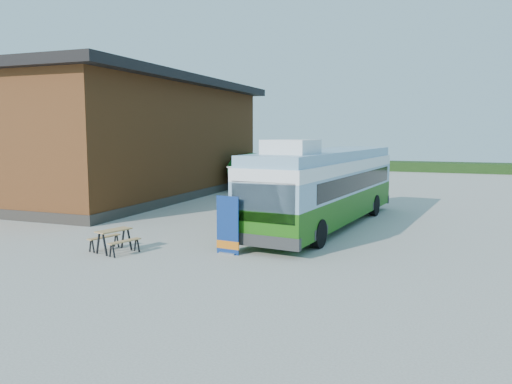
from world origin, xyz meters
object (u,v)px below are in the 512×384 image
at_px(bus, 326,185).
at_px(person_b, 301,209).
at_px(banner, 228,231).
at_px(slurry_tanker, 247,168).
at_px(picnic_table, 114,235).
at_px(person_a, 265,191).

height_order(bus, person_b, bus).
distance_m(banner, slurry_tanker, 20.37).
bearing_deg(person_b, slurry_tanker, -122.73).
height_order(picnic_table, person_b, person_b).
height_order(bus, banner, bus).
bearing_deg(person_a, picnic_table, -141.38).
distance_m(person_a, person_b, 5.53).
bearing_deg(banner, bus, 79.27).
relative_size(person_a, person_b, 1.17).
height_order(person_a, person_b, person_a).
relative_size(bus, person_a, 6.83).
bearing_deg(person_b, person_a, -117.01).
xyz_separation_m(person_b, slurry_tanker, (-7.89, 13.53, 0.65)).
height_order(person_a, slurry_tanker, slurry_tanker).
bearing_deg(person_a, bus, -86.34).
bearing_deg(slurry_tanker, bus, -66.03).
bearing_deg(banner, picnic_table, -156.54).
distance_m(person_b, slurry_tanker, 15.67).
distance_m(banner, person_a, 10.36).
distance_m(bus, person_b, 1.54).
height_order(banner, slurry_tanker, slurry_tanker).
relative_size(person_b, slurry_tanker, 0.24).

